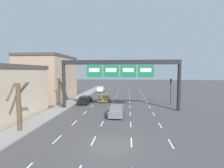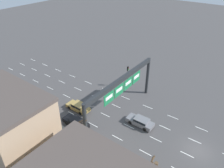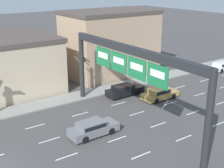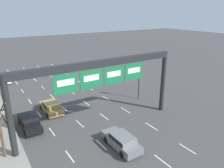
{
  "view_description": "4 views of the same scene",
  "coord_description": "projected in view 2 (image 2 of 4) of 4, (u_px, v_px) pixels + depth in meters",
  "views": [
    {
      "loc": [
        1.36,
        -13.64,
        6.1
      ],
      "look_at": [
        -1.01,
        11.5,
        4.21
      ],
      "focal_mm": 28.0,
      "sensor_mm": 36.0,
      "label": 1
    },
    {
      "loc": [
        -25.43,
        -3.17,
        25.0
      ],
      "look_at": [
        1.11,
        16.53,
        4.92
      ],
      "focal_mm": 35.0,
      "sensor_mm": 36.0,
      "label": 2
    },
    {
      "loc": [
        21.59,
        -3.61,
        13.54
      ],
      "look_at": [
        -1.26,
        12.5,
        4.09
      ],
      "focal_mm": 50.0,
      "sensor_mm": 36.0,
      "label": 3
    },
    {
      "loc": [
        -10.71,
        -5.0,
        12.59
      ],
      "look_at": [
        2.35,
        15.25,
        4.37
      ],
      "focal_mm": 35.0,
      "sensor_mm": 36.0,
      "label": 4
    }
  ],
  "objects": [
    {
      "name": "car_grey",
      "position": [
        140.0,
        121.0,
        36.41
      ],
      "size": [
        1.86,
        4.62,
        1.41
      ],
      "color": "slate",
      "rests_on": "ground_plane"
    },
    {
      "name": "building_far",
      "position": [
        8.0,
        123.0,
        30.22
      ],
      "size": [
        8.45,
        13.02,
        9.33
      ],
      "color": "tan",
      "rests_on": "ground_plane"
    },
    {
      "name": "lane_dashes",
      "position": [
        122.0,
        115.0,
        38.92
      ],
      "size": [
        10.02,
        67.0,
        0.01
      ],
      "color": "white",
      "rests_on": "ground_plane"
    },
    {
      "name": "traffic_light_near_gantry",
      "position": [
        128.0,
        72.0,
        45.7
      ],
      "size": [
        0.3,
        0.35,
        4.71
      ],
      "color": "black",
      "rests_on": "ground_plane"
    },
    {
      "name": "ground_plane",
      "position": [
        198.0,
        151.0,
        32.04
      ],
      "size": [
        220.0,
        220.0,
        0.0
      ],
      "primitive_type": "plane",
      "color": "#474444"
    },
    {
      "name": "car_gold",
      "position": [
        78.0,
        106.0,
        39.94
      ],
      "size": [
        1.95,
        4.61,
        1.39
      ],
      "color": "#A88947",
      "rests_on": "ground_plane"
    },
    {
      "name": "car_white",
      "position": [
        11.0,
        86.0,
        46.01
      ],
      "size": [
        1.87,
        4.14,
        1.3
      ],
      "color": "silver",
      "rests_on": "ground_plane"
    },
    {
      "name": "sign_gantry",
      "position": [
        122.0,
        86.0,
        35.83
      ],
      "size": [
        18.66,
        0.7,
        7.81
      ],
      "color": "#232628",
      "rests_on": "ground_plane"
    },
    {
      "name": "tree_bare_closest",
      "position": [
        81.0,
        133.0,
        30.89
      ],
      "size": [
        1.48,
        1.97,
        5.36
      ],
      "color": "brown",
      "rests_on": "sidewalk_left"
    },
    {
      "name": "car_black",
      "position": [
        76.0,
        122.0,
        36.3
      ],
      "size": [
        1.8,
        4.76,
        1.38
      ],
      "color": "black",
      "rests_on": "ground_plane"
    }
  ]
}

